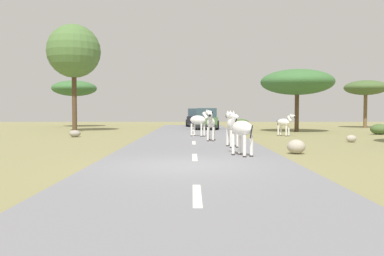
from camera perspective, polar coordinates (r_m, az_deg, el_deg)
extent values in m
plane|color=olive|center=(11.48, -0.92, -5.55)|extent=(90.00, 90.00, 0.00)
cube|color=slate|center=(11.48, 0.40, -5.42)|extent=(6.00, 64.00, 0.05)
cube|color=silver|center=(7.53, 0.65, -9.41)|extent=(0.16, 2.00, 0.01)
cube|color=silver|center=(13.46, 0.33, -4.13)|extent=(0.16, 2.00, 0.01)
cube|color=silver|center=(19.43, 0.21, -2.09)|extent=(0.16, 2.00, 0.01)
cube|color=silver|center=(25.42, 0.14, -1.00)|extent=(0.16, 2.00, 0.01)
cube|color=silver|center=(31.41, 0.10, -0.34)|extent=(0.16, 2.00, 0.01)
cube|color=silver|center=(37.40, 0.07, 0.12)|extent=(0.16, 2.00, 0.01)
ellipsoid|color=silver|center=(20.74, 2.62, 0.73)|extent=(0.53, 1.08, 0.49)
cylinder|color=silver|center=(20.44, 2.19, -0.88)|extent=(0.12, 0.12, 0.71)
cylinder|color=#28231E|center=(20.46, 2.19, -1.80)|extent=(0.13, 0.13, 0.05)
cylinder|color=silver|center=(20.42, 2.93, -0.88)|extent=(0.12, 0.12, 0.71)
cylinder|color=#28231E|center=(20.44, 2.93, -1.80)|extent=(0.13, 0.13, 0.05)
cylinder|color=silver|center=(21.11, 2.33, -0.77)|extent=(0.12, 0.12, 0.71)
cylinder|color=#28231E|center=(21.13, 2.32, -1.66)|extent=(0.13, 0.13, 0.05)
cylinder|color=silver|center=(21.10, 3.04, -0.77)|extent=(0.12, 0.12, 0.71)
cylinder|color=#28231E|center=(21.12, 3.04, -1.67)|extent=(0.13, 0.13, 0.05)
cylinder|color=silver|center=(20.24, 2.53, 1.40)|extent=(0.23, 0.39, 0.42)
cube|color=black|center=(20.24, 2.53, 1.64)|extent=(0.08, 0.35, 0.29)
ellipsoid|color=silver|center=(19.99, 2.48, 1.83)|extent=(0.24, 0.47, 0.23)
ellipsoid|color=black|center=(19.81, 2.45, 1.78)|extent=(0.15, 0.17, 0.14)
cone|color=silver|center=(20.11, 2.32, 2.16)|extent=(0.09, 0.09, 0.13)
cone|color=silver|center=(20.10, 2.69, 2.16)|extent=(0.09, 0.09, 0.13)
cylinder|color=black|center=(21.26, 2.72, 0.52)|extent=(0.05, 0.15, 0.42)
ellipsoid|color=silver|center=(17.25, 5.66, 0.48)|extent=(0.57, 1.13, 0.51)
cylinder|color=silver|center=(17.66, 5.83, -1.37)|extent=(0.12, 0.12, 0.74)
cylinder|color=#28231E|center=(17.69, 5.82, -2.48)|extent=(0.14, 0.14, 0.05)
cylinder|color=silver|center=(17.60, 4.96, -1.38)|extent=(0.12, 0.12, 0.74)
cylinder|color=#28231E|center=(17.62, 4.95, -2.50)|extent=(0.14, 0.14, 0.05)
cylinder|color=silver|center=(16.97, 6.37, -1.53)|extent=(0.12, 0.12, 0.74)
cylinder|color=#28231E|center=(17.00, 6.37, -2.69)|extent=(0.14, 0.14, 0.05)
cylinder|color=silver|center=(16.91, 5.47, -1.54)|extent=(0.12, 0.12, 0.74)
cylinder|color=#28231E|center=(16.94, 5.46, -2.70)|extent=(0.14, 0.14, 0.05)
cylinder|color=silver|center=(17.75, 5.29, 1.39)|extent=(0.24, 0.41, 0.43)
cube|color=black|center=(17.75, 5.29, 1.67)|extent=(0.08, 0.36, 0.30)
ellipsoid|color=silver|center=(18.00, 5.11, 1.92)|extent=(0.26, 0.49, 0.24)
ellipsoid|color=black|center=(18.18, 4.98, 1.87)|extent=(0.16, 0.18, 0.14)
cone|color=silver|center=(17.90, 5.41, 2.29)|extent=(0.10, 0.10, 0.14)
cone|color=silver|center=(17.87, 4.98, 2.29)|extent=(0.10, 0.10, 0.14)
cylinder|color=black|center=(16.73, 6.08, 0.08)|extent=(0.06, 0.16, 0.44)
ellipsoid|color=silver|center=(13.88, 7.02, -0.03)|extent=(0.87, 1.15, 0.51)
cylinder|color=silver|center=(14.29, 6.68, -2.30)|extent=(0.14, 0.14, 0.73)
cylinder|color=#28231E|center=(14.32, 6.67, -3.66)|extent=(0.17, 0.17, 0.05)
cylinder|color=silver|center=(14.14, 5.76, -2.34)|extent=(0.14, 0.14, 0.73)
cylinder|color=#28231E|center=(14.17, 5.75, -3.72)|extent=(0.17, 0.17, 0.05)
cylinder|color=silver|center=(13.71, 8.30, -2.51)|extent=(0.14, 0.14, 0.73)
cylinder|color=#28231E|center=(13.74, 8.29, -3.93)|extent=(0.17, 0.17, 0.05)
cylinder|color=silver|center=(13.55, 7.36, -2.56)|extent=(0.14, 0.14, 0.73)
cylinder|color=#28231E|center=(13.59, 7.35, -4.00)|extent=(0.17, 0.17, 0.05)
cylinder|color=silver|center=(14.30, 5.88, 1.10)|extent=(0.35, 0.43, 0.43)
cube|color=black|center=(14.30, 5.88, 1.45)|extent=(0.19, 0.34, 0.30)
ellipsoid|color=silver|center=(14.51, 5.35, 1.75)|extent=(0.39, 0.51, 0.23)
ellipsoid|color=black|center=(14.67, 4.96, 1.70)|extent=(0.20, 0.21, 0.14)
cone|color=silver|center=(14.45, 5.82, 2.21)|extent=(0.12, 0.12, 0.14)
cone|color=silver|center=(14.38, 5.36, 2.21)|extent=(0.12, 0.12, 0.14)
cylinder|color=black|center=(13.44, 8.29, -0.54)|extent=(0.10, 0.15, 0.43)
ellipsoid|color=silver|center=(25.95, 12.71, 0.78)|extent=(0.90, 1.01, 0.46)
cylinder|color=silver|center=(25.67, 13.06, -0.41)|extent=(0.14, 0.14, 0.66)
cylinder|color=#28231E|center=(25.69, 13.06, -1.10)|extent=(0.16, 0.16, 0.04)
cylinder|color=silver|center=(25.86, 13.41, -0.40)|extent=(0.14, 0.14, 0.66)
cylinder|color=#28231E|center=(25.88, 13.40, -1.08)|extent=(0.16, 0.16, 0.04)
cylinder|color=silver|center=(26.08, 11.99, -0.36)|extent=(0.14, 0.14, 0.66)
cylinder|color=#28231E|center=(26.10, 11.98, -1.04)|extent=(0.16, 0.16, 0.04)
cylinder|color=silver|center=(26.27, 12.34, -0.34)|extent=(0.14, 0.14, 0.66)
cylinder|color=#28231E|center=(26.28, 12.33, -1.01)|extent=(0.16, 0.16, 0.04)
cylinder|color=silver|center=(25.64, 13.51, 1.28)|extent=(0.35, 0.38, 0.39)
cube|color=black|center=(25.64, 13.51, 1.46)|extent=(0.22, 0.28, 0.27)
ellipsoid|color=silver|center=(25.50, 13.91, 1.60)|extent=(0.40, 0.44, 0.21)
ellipsoid|color=black|center=(25.39, 14.21, 1.55)|extent=(0.19, 0.19, 0.13)
cone|color=silver|center=(25.52, 13.64, 1.84)|extent=(0.11, 0.11, 0.12)
cone|color=silver|center=(25.61, 13.81, 1.84)|extent=(0.11, 0.11, 0.12)
cylinder|color=black|center=(26.26, 11.89, 0.62)|extent=(0.11, 0.13, 0.39)
ellipsoid|color=silver|center=(24.19, 0.77, 1.15)|extent=(1.16, 1.03, 0.53)
cylinder|color=silver|center=(23.88, 1.27, -0.32)|extent=(0.16, 0.16, 0.76)
cylinder|color=#28231E|center=(23.90, 1.27, -1.17)|extent=(0.18, 0.18, 0.05)
cylinder|color=silver|center=(24.11, 1.67, -0.30)|extent=(0.16, 0.16, 0.76)
cylinder|color=#28231E|center=(24.13, 1.66, -1.14)|extent=(0.18, 0.18, 0.05)
cylinder|color=silver|center=(24.31, -0.13, -0.27)|extent=(0.16, 0.16, 0.76)
cylinder|color=#28231E|center=(24.33, -0.13, -1.11)|extent=(0.18, 0.18, 0.05)
cylinder|color=silver|center=(24.54, 0.27, -0.25)|extent=(0.16, 0.16, 0.76)
cylinder|color=#28231E|center=(24.56, 0.27, -1.07)|extent=(0.18, 0.18, 0.05)
cylinder|color=silver|center=(23.87, 1.80, 1.78)|extent=(0.44, 0.40, 0.45)
cube|color=black|center=(23.87, 1.80, 2.00)|extent=(0.32, 0.26, 0.31)
ellipsoid|color=silver|center=(23.72, 2.32, 2.18)|extent=(0.51, 0.46, 0.24)
ellipsoid|color=black|center=(23.60, 2.71, 2.14)|extent=(0.22, 0.22, 0.15)
cone|color=silver|center=(23.73, 1.98, 2.48)|extent=(0.13, 0.13, 0.14)
cone|color=silver|center=(23.84, 2.18, 2.48)|extent=(0.13, 0.13, 0.14)
cylinder|color=black|center=(24.53, -0.29, 0.93)|extent=(0.15, 0.13, 0.45)
cube|color=#476B38|center=(33.89, 2.05, 0.85)|extent=(2.10, 4.32, 0.80)
cube|color=#334751|center=(34.08, 2.06, 2.17)|extent=(1.80, 2.31, 0.76)
cube|color=black|center=(31.74, 1.90, 0.24)|extent=(1.72, 0.28, 0.24)
cylinder|color=black|center=(32.60, 0.38, 0.36)|extent=(0.27, 0.69, 0.68)
cylinder|color=black|center=(32.53, 3.54, 0.35)|extent=(0.27, 0.69, 0.68)
cylinder|color=black|center=(35.29, 0.66, 0.52)|extent=(0.27, 0.69, 0.68)
cylinder|color=black|center=(35.23, 3.59, 0.52)|extent=(0.27, 0.69, 0.68)
cube|color=black|center=(40.10, 0.56, 1.11)|extent=(1.87, 4.23, 0.80)
cube|color=#334751|center=(40.29, 0.56, 2.22)|extent=(1.67, 2.23, 0.76)
cube|color=black|center=(37.95, 0.55, 0.61)|extent=(1.71, 0.19, 0.24)
cylinder|color=black|center=(38.78, -0.78, 0.70)|extent=(0.23, 0.68, 0.68)
cylinder|color=black|center=(38.77, 1.88, 0.70)|extent=(0.23, 0.68, 0.68)
cylinder|color=black|center=(41.47, -0.67, 0.82)|extent=(0.23, 0.68, 0.68)
cylinder|color=black|center=(41.47, 1.82, 0.82)|extent=(0.23, 0.68, 0.68)
cylinder|color=#4C3823|center=(31.99, -16.30, 3.53)|extent=(0.36, 0.36, 4.48)
sphere|color=#4C7038|center=(32.29, -16.39, 10.36)|extent=(4.01, 4.01, 4.01)
cylinder|color=brown|center=(41.58, -16.28, 2.26)|extent=(0.32, 0.32, 3.02)
ellipsoid|color=#386633|center=(41.63, -16.32, 5.39)|extent=(4.34, 4.34, 1.52)
cylinder|color=brown|center=(40.46, 23.16, 2.16)|extent=(0.32, 0.32, 3.01)
ellipsoid|color=#425B2D|center=(40.51, 23.21, 5.24)|extent=(3.84, 3.84, 1.34)
cylinder|color=#4C3823|center=(31.29, 14.48, 2.01)|extent=(0.31, 0.31, 2.77)
ellipsoid|color=#386633|center=(31.36, 14.52, 6.28)|extent=(5.42, 5.42, 1.90)
ellipsoid|color=#425B2D|center=(36.51, 6.91, 0.63)|extent=(1.42, 1.28, 0.85)
ellipsoid|color=#425B2D|center=(29.63, 24.83, -0.15)|extent=(1.18, 1.06, 0.71)
ellipsoid|color=#A89E8C|center=(15.43, 14.41, -2.57)|extent=(0.66, 0.62, 0.53)
ellipsoid|color=#A89E8C|center=(21.90, 21.47, -1.40)|extent=(0.51, 0.36, 0.37)
ellipsoid|color=gray|center=(25.34, -16.24, -0.76)|extent=(0.67, 0.57, 0.42)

